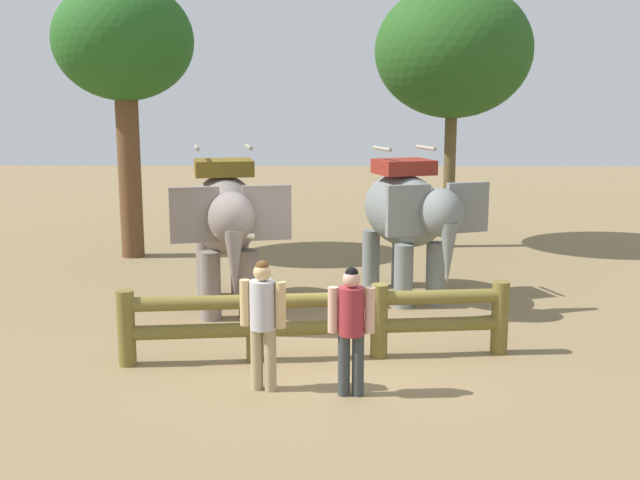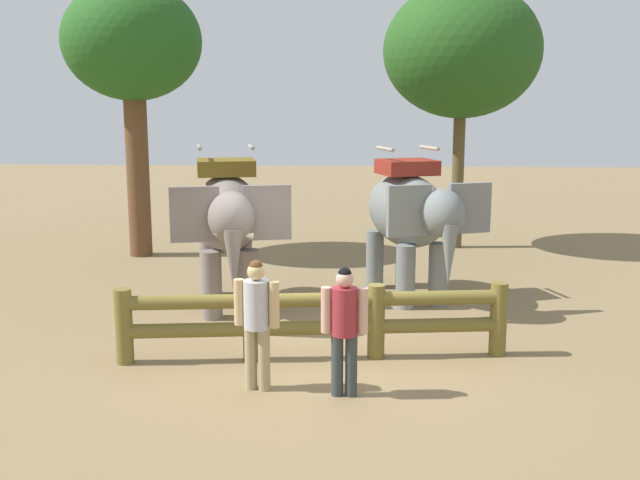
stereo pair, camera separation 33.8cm
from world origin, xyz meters
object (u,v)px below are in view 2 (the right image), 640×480
at_px(log_fence, 314,317).
at_px(tree_far_left, 462,51).
at_px(tourist_woman_in_black, 257,315).
at_px(tree_back_center, 132,46).
at_px(elephant_near_left, 228,219).
at_px(elephant_center, 411,215).
at_px(tourist_man_in_blue, 344,322).

relative_size(log_fence, tree_far_left, 0.87).
height_order(log_fence, tree_far_left, tree_far_left).
distance_m(tourist_woman_in_black, tree_back_center, 9.60).
xyz_separation_m(elephant_near_left, tree_far_left, (4.57, 5.68, 3.06)).
bearing_deg(tree_back_center, tourist_woman_in_black, -64.75).
height_order(elephant_center, tree_far_left, tree_far_left).
relative_size(elephant_center, tree_back_center, 0.53).
bearing_deg(elephant_center, elephant_near_left, -165.59).
bearing_deg(tree_far_left, elephant_center, -106.35).
relative_size(tourist_woman_in_black, tourist_man_in_blue, 1.03).
height_order(log_fence, tree_back_center, tree_back_center).
bearing_deg(tourist_man_in_blue, tourist_woman_in_black, 172.20).
height_order(elephant_near_left, elephant_center, elephant_near_left).
distance_m(elephant_center, tree_back_center, 7.60).
distance_m(log_fence, elephant_near_left, 3.13).
height_order(elephant_center, tourist_man_in_blue, elephant_center).
height_order(elephant_center, tourist_woman_in_black, elephant_center).
height_order(elephant_center, tree_back_center, tree_back_center).
relative_size(elephant_center, tree_far_left, 0.53).
xyz_separation_m(log_fence, elephant_near_left, (-1.62, 2.49, 0.97)).
height_order(tourist_woman_in_black, tourist_man_in_blue, tourist_woman_in_black).
bearing_deg(tree_back_center, elephant_near_left, -57.29).
bearing_deg(elephant_center, tree_back_center, 149.16).
distance_m(log_fence, tourist_man_in_blue, 1.42).
bearing_deg(tree_far_left, tourist_man_in_blue, -104.81).
xyz_separation_m(elephant_near_left, tourist_woman_in_black, (0.98, -3.65, -0.61)).
bearing_deg(elephant_near_left, elephant_center, 14.41).
distance_m(log_fence, elephant_center, 3.75).
distance_m(elephant_center, tree_far_left, 5.95).
distance_m(tourist_woman_in_black, tourist_man_in_blue, 1.10).
distance_m(tree_far_left, tree_back_center, 7.49).
height_order(tree_far_left, tree_back_center, tree_far_left).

